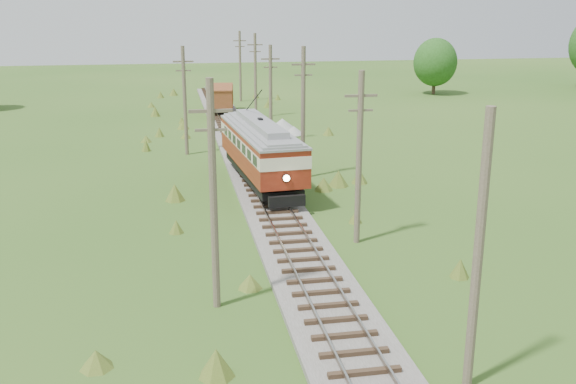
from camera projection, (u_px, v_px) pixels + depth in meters
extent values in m
cube|color=#605B54|center=(252.00, 168.00, 46.97)|extent=(3.60, 96.00, 0.25)
cube|color=#726659|center=(242.00, 164.00, 46.75)|extent=(0.08, 96.00, 0.17)
cube|color=#726659|center=(261.00, 163.00, 47.00)|extent=(0.08, 96.00, 0.17)
cube|color=#2D2116|center=(252.00, 165.00, 46.91)|extent=(2.40, 96.00, 0.16)
cube|color=black|center=(261.00, 172.00, 42.11)|extent=(3.51, 11.87, 0.48)
cube|color=maroon|center=(261.00, 156.00, 41.82)|extent=(4.04, 12.92, 1.17)
cube|color=beige|center=(261.00, 142.00, 41.56)|extent=(4.08, 12.99, 0.74)
cube|color=black|center=(261.00, 142.00, 41.56)|extent=(4.06, 12.42, 0.58)
cube|color=maroon|center=(260.00, 134.00, 41.41)|extent=(4.04, 12.92, 0.32)
cube|color=gray|center=(260.00, 129.00, 41.31)|extent=(4.11, 13.05, 0.40)
cube|color=gray|center=(260.00, 123.00, 41.21)|extent=(2.14, 9.61, 0.42)
sphere|color=#FFF2BF|center=(286.00, 178.00, 35.81)|extent=(0.38, 0.38, 0.38)
cylinder|color=black|center=(254.00, 100.00, 42.65)|extent=(0.48, 4.92, 2.04)
cylinder|color=black|center=(266.00, 193.00, 37.47)|extent=(0.20, 0.86, 0.85)
cylinder|color=black|center=(292.00, 191.00, 37.87)|extent=(0.20, 0.86, 0.85)
cylinder|color=black|center=(235.00, 158.00, 46.38)|extent=(0.20, 0.86, 0.85)
cylinder|color=black|center=(257.00, 156.00, 46.79)|extent=(0.20, 0.86, 0.85)
cube|color=black|center=(222.00, 106.00, 71.45)|extent=(2.60, 6.81, 0.46)
cube|color=brown|center=(222.00, 96.00, 71.13)|extent=(3.15, 7.60, 1.85)
cube|color=brown|center=(221.00, 87.00, 70.86)|extent=(3.21, 7.75, 0.11)
cylinder|color=black|center=(215.00, 109.00, 69.26)|extent=(0.19, 0.75, 0.74)
cylinder|color=black|center=(228.00, 109.00, 69.36)|extent=(0.19, 0.75, 0.74)
cylinder|color=black|center=(216.00, 103.00, 73.51)|extent=(0.19, 0.75, 0.74)
cylinder|color=black|center=(228.00, 103.00, 73.61)|extent=(0.19, 0.75, 0.74)
cone|color=gray|center=(282.00, 126.00, 60.82)|extent=(3.58, 3.58, 1.34)
cone|color=gray|center=(294.00, 130.00, 59.99)|extent=(2.01, 2.01, 0.78)
cylinder|color=brown|center=(478.00, 255.00, 18.91)|extent=(0.30, 0.30, 8.80)
cylinder|color=brown|center=(359.00, 159.00, 31.26)|extent=(0.30, 0.30, 8.60)
cube|color=brown|center=(361.00, 96.00, 30.41)|extent=(1.60, 0.12, 0.12)
cube|color=brown|center=(361.00, 110.00, 30.60)|extent=(1.20, 0.10, 0.10)
cylinder|color=brown|center=(303.00, 114.00, 43.48)|extent=(0.30, 0.30, 9.00)
cube|color=brown|center=(303.00, 64.00, 42.57)|extent=(1.60, 0.12, 0.12)
cube|color=brown|center=(303.00, 75.00, 42.76)|extent=(1.20, 0.10, 0.10)
cylinder|color=brown|center=(271.00, 94.00, 55.82)|extent=(0.30, 0.30, 8.40)
cube|color=brown|center=(270.00, 59.00, 54.99)|extent=(1.60, 0.12, 0.12)
cube|color=brown|center=(270.00, 67.00, 55.18)|extent=(1.20, 0.10, 0.10)
cylinder|color=brown|center=(255.00, 76.00, 68.11)|extent=(0.30, 0.30, 8.90)
cube|color=brown|center=(255.00, 45.00, 67.21)|extent=(1.60, 0.12, 0.12)
cube|color=brown|center=(255.00, 52.00, 67.40)|extent=(1.20, 0.10, 0.10)
cylinder|color=brown|center=(240.00, 66.00, 80.39)|extent=(0.30, 0.30, 8.70)
cube|color=brown|center=(240.00, 41.00, 79.52)|extent=(1.60, 0.12, 0.12)
cube|color=brown|center=(240.00, 47.00, 79.71)|extent=(1.20, 0.10, 0.10)
cylinder|color=brown|center=(213.00, 198.00, 24.24)|extent=(0.30, 0.30, 9.00)
cube|color=brown|center=(211.00, 111.00, 23.33)|extent=(1.60, 0.12, 0.12)
cube|color=brown|center=(211.00, 130.00, 23.52)|extent=(1.20, 0.10, 0.10)
cylinder|color=brown|center=(185.00, 101.00, 50.71)|extent=(0.30, 0.30, 8.60)
cube|color=brown|center=(183.00, 62.00, 49.85)|extent=(1.60, 0.12, 0.12)
cube|color=brown|center=(184.00, 71.00, 50.05)|extent=(1.20, 0.10, 0.10)
cylinder|color=#38281C|center=(434.00, 85.00, 87.78)|extent=(0.50, 0.50, 2.52)
ellipsoid|color=#204815|center=(435.00, 62.00, 86.93)|extent=(5.88, 5.88, 6.47)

